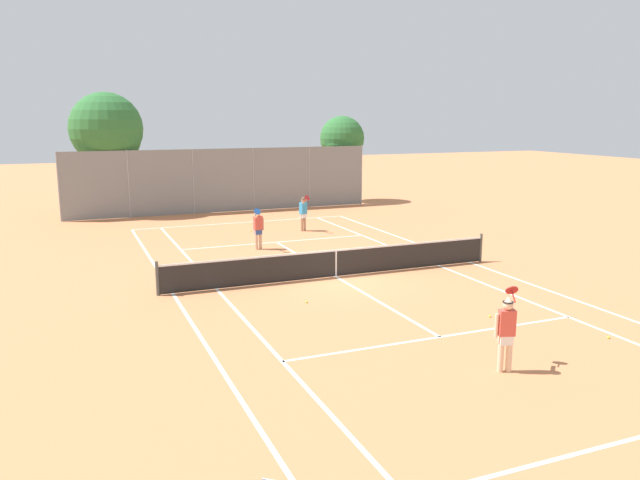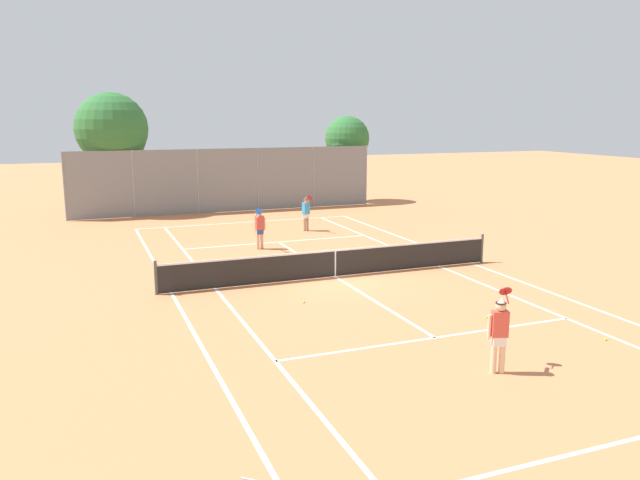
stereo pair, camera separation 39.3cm
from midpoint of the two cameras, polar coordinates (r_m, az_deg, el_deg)
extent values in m
plane|color=#CC7A4C|center=(21.32, 0.93, -3.37)|extent=(120.00, 120.00, 0.00)
cube|color=silver|center=(12.06, 24.93, -16.42)|extent=(11.00, 0.10, 0.01)
cube|color=silver|center=(32.36, -7.43, 1.60)|extent=(11.00, 0.10, 0.01)
cube|color=silver|center=(19.87, -13.85, -4.80)|extent=(0.10, 23.80, 0.01)
cube|color=silver|center=(23.97, 13.11, -2.01)|extent=(0.10, 23.80, 0.01)
cube|color=silver|center=(20.10, -9.98, -4.45)|extent=(0.10, 23.80, 0.01)
cube|color=silver|center=(23.22, 10.34, -2.33)|extent=(0.10, 23.80, 0.01)
cube|color=silver|center=(15.91, 10.19, -8.72)|extent=(8.26, 0.10, 0.01)
cube|color=silver|center=(27.16, -4.41, -0.19)|extent=(8.26, 0.10, 0.01)
cube|color=silver|center=(21.32, 0.93, -3.37)|extent=(0.10, 12.80, 0.01)
cylinder|color=#474C47|center=(19.68, -15.22, -3.42)|extent=(0.10, 0.10, 1.07)
cylinder|color=#474C47|center=(24.12, 14.04, -0.68)|extent=(0.10, 0.10, 1.07)
cube|color=black|center=(21.21, 0.94, -2.16)|extent=(11.90, 0.02, 0.89)
cube|color=white|center=(21.11, 0.94, -0.96)|extent=(11.90, 0.03, 0.06)
cube|color=white|center=(21.21, 0.94, -2.21)|extent=(0.05, 0.03, 0.89)
cylinder|color=beige|center=(14.02, 15.43, -9.98)|extent=(0.13, 0.13, 0.82)
cylinder|color=beige|center=(14.08, 16.13, -9.93)|extent=(0.13, 0.13, 0.82)
cube|color=white|center=(13.94, 15.85, -8.68)|extent=(0.32, 0.26, 0.24)
cube|color=#D84C3F|center=(13.82, 15.93, -7.28)|extent=(0.39, 0.30, 0.56)
sphere|color=beige|center=(13.70, 16.02, -5.73)|extent=(0.22, 0.22, 0.22)
cylinder|color=black|center=(13.69, 16.04, -5.47)|extent=(0.23, 0.23, 0.02)
cylinder|color=beige|center=(13.77, 15.05, -7.56)|extent=(0.08, 0.08, 0.52)
cylinder|color=beige|center=(13.90, 16.32, -5.94)|extent=(0.23, 0.46, 0.35)
cylinder|color=maroon|center=(14.13, 16.51, -4.99)|extent=(0.11, 0.25, 0.22)
cylinder|color=maroon|center=(14.21, 16.37, -4.43)|extent=(0.33, 0.28, 0.23)
cylinder|color=#D8A884|center=(25.77, -5.91, 0.07)|extent=(0.13, 0.13, 0.82)
cylinder|color=#D8A884|center=(25.70, -6.27, 0.03)|extent=(0.13, 0.13, 0.82)
cube|color=#334C8C|center=(25.68, -6.11, 0.78)|extent=(0.30, 0.22, 0.24)
cube|color=#D84C3F|center=(25.61, -6.12, 1.57)|extent=(0.37, 0.25, 0.56)
sphere|color=#D8A884|center=(25.55, -6.14, 2.43)|extent=(0.22, 0.22, 0.22)
cylinder|color=black|center=(25.54, -6.15, 2.58)|extent=(0.23, 0.23, 0.02)
cylinder|color=#D8A884|center=(25.71, -5.68, 1.48)|extent=(0.08, 0.08, 0.52)
cylinder|color=#D8A884|center=(25.39, -6.27, 2.14)|extent=(0.14, 0.46, 0.35)
cylinder|color=#1E4C99|center=(25.07, -6.31, 2.40)|extent=(0.07, 0.25, 0.22)
cylinder|color=#1E4C99|center=(24.95, -6.20, 2.61)|extent=(0.31, 0.23, 0.23)
cylinder|color=tan|center=(29.78, -1.80, 1.65)|extent=(0.13, 0.13, 0.82)
cylinder|color=tan|center=(29.65, -2.04, 1.60)|extent=(0.13, 0.13, 0.82)
cube|color=white|center=(29.66, -1.93, 2.25)|extent=(0.33, 0.28, 0.24)
cube|color=#3399D8|center=(29.61, -1.93, 2.94)|extent=(0.39, 0.32, 0.56)
sphere|color=tan|center=(29.55, -1.94, 3.69)|extent=(0.22, 0.22, 0.22)
cylinder|color=black|center=(29.54, -1.94, 3.82)|extent=(0.23, 0.23, 0.02)
cylinder|color=tan|center=(29.77, -1.63, 2.87)|extent=(0.08, 0.08, 0.52)
cylinder|color=tan|center=(29.38, -1.92, 3.45)|extent=(0.26, 0.45, 0.35)
cylinder|color=maroon|center=(29.08, -1.74, 3.69)|extent=(0.13, 0.24, 0.22)
cylinder|color=maroon|center=(28.98, -1.57, 3.88)|extent=(0.34, 0.30, 0.23)
sphere|color=#D1DB33|center=(17.69, 14.66, -6.74)|extent=(0.07, 0.07, 0.07)
sphere|color=#D1DB33|center=(24.65, -3.59, -1.30)|extent=(0.07, 0.07, 0.07)
sphere|color=#D1DB33|center=(17.03, 24.29, -8.11)|extent=(0.07, 0.07, 0.07)
sphere|color=#D1DB33|center=(18.39, -1.86, -5.68)|extent=(0.07, 0.07, 0.07)
sphere|color=#D1DB33|center=(22.16, -4.57, -2.76)|extent=(0.07, 0.07, 0.07)
sphere|color=#D1DB33|center=(29.79, -6.70, 0.84)|extent=(0.07, 0.07, 0.07)
cylinder|color=gray|center=(34.82, -23.08, 4.48)|extent=(0.08, 0.08, 3.62)
cylinder|color=gray|center=(34.95, -17.41, 4.89)|extent=(0.08, 0.08, 3.62)
cylinder|color=gray|center=(35.41, -11.82, 5.24)|extent=(0.08, 0.08, 3.62)
cylinder|color=gray|center=(36.20, -6.42, 5.53)|extent=(0.08, 0.08, 3.62)
cylinder|color=gray|center=(37.29, -1.29, 5.77)|extent=(0.08, 0.08, 3.62)
cylinder|color=gray|center=(38.66, 3.52, 5.95)|extent=(0.08, 0.08, 3.62)
cube|color=slate|center=(35.77, -9.09, 5.39)|extent=(17.27, 0.02, 3.58)
cylinder|color=brown|center=(36.55, -18.95, 4.82)|extent=(0.30, 0.30, 3.33)
sphere|color=#2D6B33|center=(36.37, -19.26, 9.59)|extent=(3.93, 3.93, 3.93)
sphere|color=#2D6B33|center=(36.01, -18.42, 8.84)|extent=(2.62, 2.62, 2.62)
cylinder|color=brown|center=(40.03, 1.72, 5.71)|extent=(0.24, 0.24, 3.01)
sphere|color=#2D6B33|center=(39.86, 1.74, 9.27)|extent=(2.81, 2.81, 2.81)
sphere|color=#2D6B33|center=(39.52, 1.48, 8.75)|extent=(1.97, 1.97, 1.97)
camera|label=1|loc=(0.20, -90.50, -0.10)|focal=35.00mm
camera|label=2|loc=(0.20, 89.50, 0.10)|focal=35.00mm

